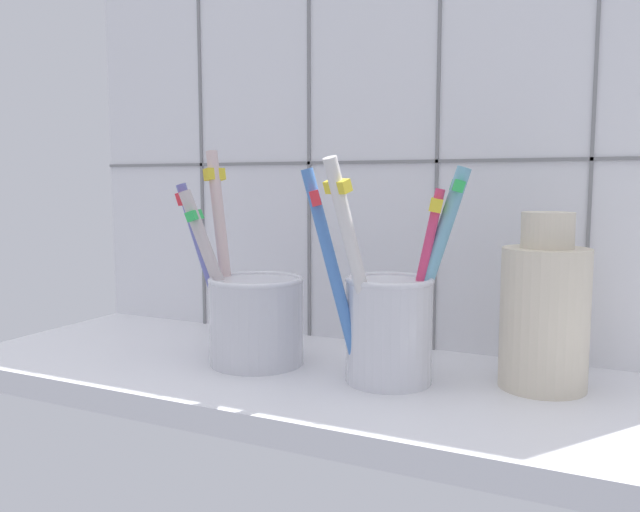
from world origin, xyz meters
The scene contains 5 objects.
counter_slab centered at (0.00, 0.00, 1.00)cm, with size 64.00×22.00×2.00cm, color silver.
tile_wall_back centered at (0.00, 12.00, 22.50)cm, with size 64.00×2.20×45.00cm.
toothbrush_cup_left centered at (-6.33, 0.08, 6.30)cm, with size 11.72×8.08×18.17cm.
toothbrush_cup_right centered at (5.95, -0.06, 6.95)cm, with size 11.50×9.77×17.22cm.
ceramic_vase centered at (16.85, 3.61, 7.80)cm, with size 6.43×6.43×13.19cm.
Camera 1 is at (22.38, -46.35, 17.36)cm, focal length 36.43 mm.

